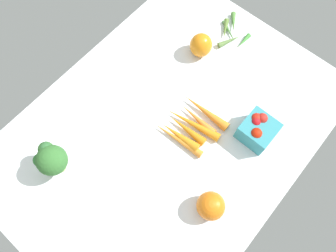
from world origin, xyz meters
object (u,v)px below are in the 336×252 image
object	(u,v)px
berry_basket	(258,130)
heirloom_tomato_orange	(211,206)
broccoli_head	(51,159)
okra_pile	(231,33)
bell_pepper_orange	(201,45)
carrot_bunch	(191,125)

from	to	relation	value
berry_basket	heirloom_tomato_orange	world-z (taller)	berry_basket
broccoli_head	okra_pile	distance (cm)	70.89
okra_pile	berry_basket	bearing A→B (deg)	47.67
bell_pepper_orange	heirloom_tomato_orange	bearing A→B (deg)	41.58
carrot_bunch	okra_pile	distance (cm)	37.26
berry_basket	okra_pile	bearing A→B (deg)	-132.33
broccoli_head	okra_pile	xyz separation A→B (cm)	(-69.87, 10.08, -6.39)
okra_pile	bell_pepper_orange	bearing A→B (deg)	-15.32
berry_basket	okra_pile	distance (cm)	36.94
carrot_bunch	bell_pepper_orange	world-z (taller)	bell_pepper_orange
heirloom_tomato_orange	bell_pepper_orange	size ratio (longest dim) A/B	0.96
carrot_bunch	broccoli_head	xyz separation A→B (cm)	(34.36, -21.36, 5.91)
berry_basket	broccoli_head	size ratio (longest dim) A/B	0.81
carrot_bunch	heirloom_tomato_orange	size ratio (longest dim) A/B	2.31
carrot_bunch	heirloom_tomato_orange	world-z (taller)	heirloom_tomato_orange
heirloom_tomato_orange	broccoli_head	xyz separation A→B (cm)	(19.04, -40.36, 3.37)
berry_basket	broccoli_head	bearing A→B (deg)	-39.60
berry_basket	okra_pile	size ratio (longest dim) A/B	0.63
heirloom_tomato_orange	bell_pepper_orange	world-z (taller)	bell_pepper_orange
carrot_bunch	okra_pile	bearing A→B (deg)	-162.37
broccoli_head	heirloom_tomato_orange	bearing A→B (deg)	115.25
broccoli_head	okra_pile	world-z (taller)	broccoli_head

